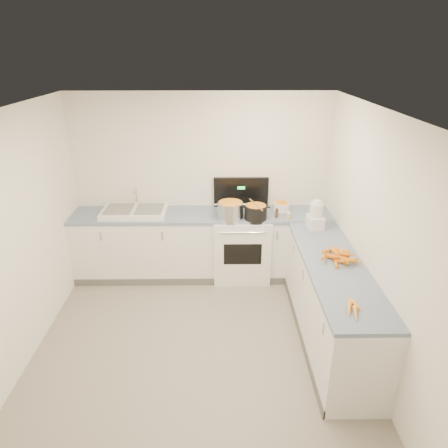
{
  "coord_description": "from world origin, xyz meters",
  "views": [
    {
      "loc": [
        0.24,
        -3.3,
        3.0
      ],
      "look_at": [
        0.3,
        1.1,
        1.05
      ],
      "focal_mm": 32.0,
      "sensor_mm": 36.0,
      "label": 1
    }
  ],
  "objects_px": {
    "sink": "(134,211)",
    "mixing_bowl": "(281,206)",
    "black_pot": "(256,213)",
    "food_processor": "(316,216)",
    "steel_pot": "(230,211)",
    "spice_jar": "(288,216)",
    "stove": "(241,245)",
    "extract_bottle": "(277,214)"
  },
  "relations": [
    {
      "from": "black_pot",
      "to": "food_processor",
      "type": "relative_size",
      "value": 0.8
    },
    {
      "from": "steel_pot",
      "to": "spice_jar",
      "type": "bearing_deg",
      "value": -4.01
    },
    {
      "from": "extract_bottle",
      "to": "spice_jar",
      "type": "distance_m",
      "value": 0.16
    },
    {
      "from": "mixing_bowl",
      "to": "food_processor",
      "type": "distance_m",
      "value": 0.69
    },
    {
      "from": "stove",
      "to": "food_processor",
      "type": "height_order",
      "value": "stove"
    },
    {
      "from": "mixing_bowl",
      "to": "spice_jar",
      "type": "xyz_separation_m",
      "value": [
        0.05,
        -0.33,
        -0.01
      ]
    },
    {
      "from": "black_pot",
      "to": "spice_jar",
      "type": "distance_m",
      "value": 0.43
    },
    {
      "from": "stove",
      "to": "extract_bottle",
      "type": "height_order",
      "value": "stove"
    },
    {
      "from": "black_pot",
      "to": "food_processor",
      "type": "bearing_deg",
      "value": -22.7
    },
    {
      "from": "mixing_bowl",
      "to": "extract_bottle",
      "type": "height_order",
      "value": "mixing_bowl"
    },
    {
      "from": "black_pot",
      "to": "extract_bottle",
      "type": "bearing_deg",
      "value": 7.86
    },
    {
      "from": "stove",
      "to": "steel_pot",
      "type": "relative_size",
      "value": 4.07
    },
    {
      "from": "stove",
      "to": "mixing_bowl",
      "type": "distance_m",
      "value": 0.77
    },
    {
      "from": "black_pot",
      "to": "food_processor",
      "type": "height_order",
      "value": "food_processor"
    },
    {
      "from": "sink",
      "to": "mixing_bowl",
      "type": "relative_size",
      "value": 3.65
    },
    {
      "from": "black_pot",
      "to": "spice_jar",
      "type": "relative_size",
      "value": 3.31
    },
    {
      "from": "stove",
      "to": "sink",
      "type": "xyz_separation_m",
      "value": [
        -1.45,
        0.02,
        0.5
      ]
    },
    {
      "from": "sink",
      "to": "extract_bottle",
      "type": "bearing_deg",
      "value": -4.51
    },
    {
      "from": "extract_bottle",
      "to": "food_processor",
      "type": "distance_m",
      "value": 0.56
    },
    {
      "from": "stove",
      "to": "extract_bottle",
      "type": "bearing_deg",
      "value": -16.54
    },
    {
      "from": "black_pot",
      "to": "extract_bottle",
      "type": "distance_m",
      "value": 0.29
    },
    {
      "from": "spice_jar",
      "to": "black_pot",
      "type": "bearing_deg",
      "value": 175.57
    },
    {
      "from": "black_pot",
      "to": "food_processor",
      "type": "xyz_separation_m",
      "value": [
        0.71,
        -0.3,
        0.07
      ]
    },
    {
      "from": "extract_bottle",
      "to": "food_processor",
      "type": "bearing_deg",
      "value": -38.1
    },
    {
      "from": "stove",
      "to": "sink",
      "type": "bearing_deg",
      "value": 179.38
    },
    {
      "from": "sink",
      "to": "black_pot",
      "type": "height_order",
      "value": "sink"
    },
    {
      "from": "mixing_bowl",
      "to": "extract_bottle",
      "type": "relative_size",
      "value": 2.24
    },
    {
      "from": "sink",
      "to": "steel_pot",
      "type": "distance_m",
      "value": 1.3
    },
    {
      "from": "sink",
      "to": "mixing_bowl",
      "type": "bearing_deg",
      "value": 3.18
    },
    {
      "from": "sink",
      "to": "black_pot",
      "type": "relative_size",
      "value": 2.95
    },
    {
      "from": "extract_bottle",
      "to": "spice_jar",
      "type": "bearing_deg",
      "value": -26.79
    },
    {
      "from": "spice_jar",
      "to": "stove",
      "type": "bearing_deg",
      "value": 160.87
    },
    {
      "from": "black_pot",
      "to": "mixing_bowl",
      "type": "relative_size",
      "value": 1.24
    },
    {
      "from": "stove",
      "to": "sink",
      "type": "distance_m",
      "value": 1.54
    },
    {
      "from": "sink",
      "to": "extract_bottle",
      "type": "relative_size",
      "value": 8.18
    },
    {
      "from": "sink",
      "to": "steel_pot",
      "type": "bearing_deg",
      "value": -7.46
    },
    {
      "from": "sink",
      "to": "spice_jar",
      "type": "xyz_separation_m",
      "value": [
        2.04,
        -0.22,
        0.01
      ]
    },
    {
      "from": "sink",
      "to": "steel_pot",
      "type": "relative_size",
      "value": 2.57
    },
    {
      "from": "black_pot",
      "to": "spice_jar",
      "type": "xyz_separation_m",
      "value": [
        0.42,
        -0.03,
        -0.04
      ]
    },
    {
      "from": "mixing_bowl",
      "to": "spice_jar",
      "type": "relative_size",
      "value": 2.67
    },
    {
      "from": "food_processor",
      "to": "stove",
      "type": "bearing_deg",
      "value": 151.87
    },
    {
      "from": "stove",
      "to": "food_processor",
      "type": "relative_size",
      "value": 3.74
    }
  ]
}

